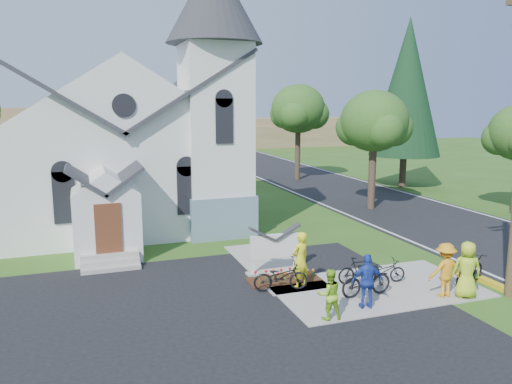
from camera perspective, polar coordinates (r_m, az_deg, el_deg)
name	(u,v)px	position (r m, az deg, el deg)	size (l,w,h in m)	color
ground	(345,300)	(16.83, 10.11, -12.04)	(120.00, 120.00, 0.00)	#325618
parking_lot	(130,367)	(13.15, -14.20, -18.84)	(20.00, 16.00, 0.02)	black
road	(366,198)	(34.20, 12.42, -0.67)	(8.00, 90.00, 0.02)	black
sidewalk	(376,288)	(17.96, 13.56, -10.64)	(7.00, 4.00, 0.05)	gray
church	(129,124)	(26.12, -14.34, 7.52)	(12.35, 12.00, 13.00)	white
church_sign	(275,246)	(18.73, 2.15, -6.24)	(2.20, 0.40, 1.70)	gray
flower_bed	(284,280)	(18.25, 3.18, -9.98)	(2.60, 1.10, 0.07)	#331B0D
tree_road_near	(374,122)	(30.29, 13.36, 7.82)	(4.00, 4.00, 7.05)	#3B2820
tree_road_mid	(298,109)	(41.10, 4.85, 9.41)	(4.40, 4.40, 7.80)	#3B2820
conifer	(407,88)	(38.91, 16.89, 11.34)	(5.20, 5.20, 12.40)	#3B2820
distant_hills	(165,133)	(70.84, -10.32, 6.69)	(61.00, 10.00, 5.60)	brown
cyclist_0	(300,260)	(17.25, 5.08, -7.72)	(0.71, 0.47, 1.96)	yellow
bike_0	(281,276)	(17.08, 2.84, -9.62)	(0.65, 1.86, 0.98)	black
cyclist_1	(329,294)	(15.01, 8.36, -11.48)	(0.74, 0.58, 1.52)	#90CC26
bike_1	(366,280)	(16.94, 12.51, -9.80)	(0.52, 1.84, 1.10)	black
cyclist_2	(367,281)	(15.93, 12.62, -9.94)	(1.01, 0.42, 1.72)	#223EAB
bike_2	(383,271)	(18.30, 14.32, -8.76)	(0.57, 1.63, 0.86)	black
cyclist_3	(445,270)	(17.56, 20.80, -8.32)	(1.16, 0.67, 1.80)	orange
bike_3	(359,270)	(18.07, 11.73, -8.73)	(0.45, 1.60, 0.96)	black
cyclist_4	(467,270)	(17.72, 22.96, -8.17)	(0.91, 0.60, 1.87)	#B5D528
bike_4	(469,270)	(19.06, 23.20, -8.25)	(0.68, 1.96, 1.03)	black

